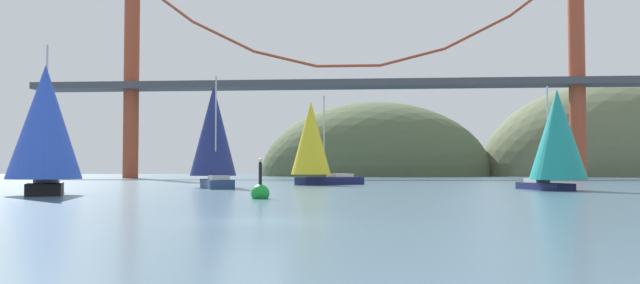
{
  "coord_description": "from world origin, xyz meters",
  "views": [
    {
      "loc": [
        4.11,
        -21.84,
        1.79
      ],
      "look_at": [
        0.0,
        30.27,
        3.91
      ],
      "focal_mm": 36.58,
      "sensor_mm": 36.0,
      "label": 1
    }
  ],
  "objects_px": {
    "sailboat_yellow_sail": "(313,142)",
    "sailboat_navy_sail": "(214,134)",
    "channel_buoy": "(260,192)",
    "sailboat_blue_spinnaker": "(45,126)",
    "sailboat_teal_sail": "(557,137)"
  },
  "relations": [
    {
      "from": "channel_buoy",
      "to": "sailboat_blue_spinnaker",
      "type": "bearing_deg",
      "value": 167.49
    },
    {
      "from": "sailboat_yellow_sail",
      "to": "channel_buoy",
      "type": "distance_m",
      "value": 32.22
    },
    {
      "from": "sailboat_yellow_sail",
      "to": "sailboat_teal_sail",
      "type": "xyz_separation_m",
      "value": [
        21.22,
        -16.26,
        -0.28
      ]
    },
    {
      "from": "channel_buoy",
      "to": "sailboat_navy_sail",
      "type": "bearing_deg",
      "value": 110.76
    },
    {
      "from": "sailboat_navy_sail",
      "to": "sailboat_blue_spinnaker",
      "type": "bearing_deg",
      "value": -111.21
    },
    {
      "from": "sailboat_yellow_sail",
      "to": "channel_buoy",
      "type": "height_order",
      "value": "sailboat_yellow_sail"
    },
    {
      "from": "sailboat_yellow_sail",
      "to": "sailboat_navy_sail",
      "type": "relative_size",
      "value": 0.96
    },
    {
      "from": "sailboat_blue_spinnaker",
      "to": "channel_buoy",
      "type": "xyz_separation_m",
      "value": [
        15.0,
        -3.33,
        -4.2
      ]
    },
    {
      "from": "sailboat_yellow_sail",
      "to": "channel_buoy",
      "type": "bearing_deg",
      "value": -90.46
    },
    {
      "from": "sailboat_navy_sail",
      "to": "sailboat_teal_sail",
      "type": "bearing_deg",
      "value": -10.65
    },
    {
      "from": "sailboat_blue_spinnaker",
      "to": "channel_buoy",
      "type": "height_order",
      "value": "sailboat_blue_spinnaker"
    },
    {
      "from": "sailboat_blue_spinnaker",
      "to": "channel_buoy",
      "type": "relative_size",
      "value": 3.88
    },
    {
      "from": "sailboat_teal_sail",
      "to": "sailboat_blue_spinnaker",
      "type": "bearing_deg",
      "value": -161.29
    },
    {
      "from": "sailboat_blue_spinnaker",
      "to": "sailboat_navy_sail",
      "type": "bearing_deg",
      "value": 68.79
    },
    {
      "from": "sailboat_yellow_sail",
      "to": "sailboat_navy_sail",
      "type": "bearing_deg",
      "value": -127.81
    }
  ]
}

